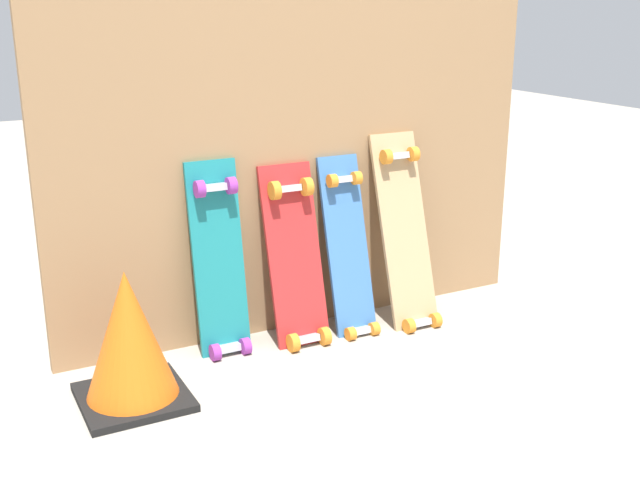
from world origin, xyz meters
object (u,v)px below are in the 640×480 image
skateboard_red (296,264)px  traffic_cone (129,339)px  skateboard_blue (349,256)px  skateboard_natural (406,240)px  skateboard_teal (220,268)px

skateboard_red → traffic_cone: size_ratio=1.65×
skateboard_blue → skateboard_natural: (0.23, -0.02, 0.03)m
skateboard_teal → skateboard_blue: (0.49, -0.04, -0.02)m
skateboard_natural → skateboard_red: bearing=176.6°
skateboard_teal → skateboard_red: size_ratio=1.06×
skateboard_red → skateboard_natural: (0.45, -0.03, 0.03)m
traffic_cone → skateboard_teal: bearing=31.0°
skateboard_natural → skateboard_teal: bearing=175.1°
skateboard_red → traffic_cone: bearing=-163.6°
skateboard_blue → skateboard_natural: skateboard_natural is taller
skateboard_red → skateboard_teal: bearing=172.6°
skateboard_natural → traffic_cone: bearing=-171.5°
skateboard_teal → skateboard_red: bearing=-7.4°
skateboard_blue → traffic_cone: (-0.87, -0.19, -0.08)m
skateboard_teal → traffic_cone: 0.45m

